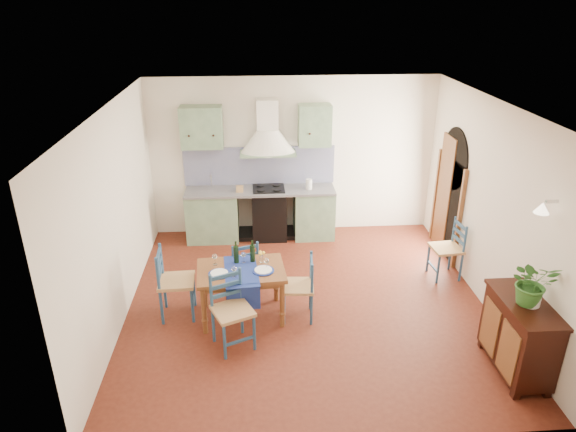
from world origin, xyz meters
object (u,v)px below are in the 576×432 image
object	(u,v)px
dining_table	(242,275)
sideboard	(519,334)
chair_near	(232,310)
potted_plant	(533,283)

from	to	relation	value
dining_table	sideboard	bearing A→B (deg)	-22.58
chair_near	potted_plant	world-z (taller)	potted_plant
chair_near	sideboard	world-z (taller)	chair_near
potted_plant	dining_table	bearing A→B (deg)	157.13
chair_near	potted_plant	size ratio (longest dim) A/B	1.84
sideboard	dining_table	bearing A→B (deg)	157.42
dining_table	potted_plant	xyz separation A→B (m)	(3.17, -1.34, 0.55)
dining_table	sideboard	size ratio (longest dim) A/B	1.14
dining_table	sideboard	distance (m)	3.42
dining_table	potted_plant	size ratio (longest dim) A/B	2.27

